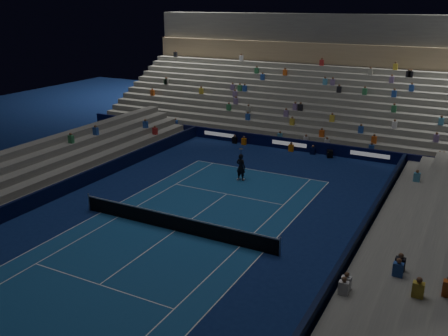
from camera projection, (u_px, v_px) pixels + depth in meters
ground at (175, 231)px, 28.15m from camera, size 90.00×90.00×0.00m
court_surface at (175, 231)px, 28.15m from camera, size 10.97×23.77×0.01m
sponsor_barrier_far at (290, 144)px, 43.50m from camera, size 44.00×0.25×1.00m
sponsor_barrier_east at (344, 263)px, 23.71m from camera, size 0.25×37.00×1.00m
sponsor_barrier_west at (51, 194)px, 32.27m from camera, size 0.25×37.00×1.00m
grandstand_main at (323, 95)px, 50.46m from camera, size 44.00×15.20×11.20m
grandstand_east at (422, 273)px, 22.05m from camera, size 5.00×37.00×2.50m
grandstand_west at (13, 179)px, 33.66m from camera, size 5.00×37.00×2.50m
tennis_net at (175, 223)px, 27.99m from camera, size 12.90×0.10×1.10m
tennis_player at (241, 167)px, 35.84m from camera, size 0.76×0.53×2.01m
broadcast_camera at (330, 154)px, 41.33m from camera, size 0.64×0.99×0.61m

